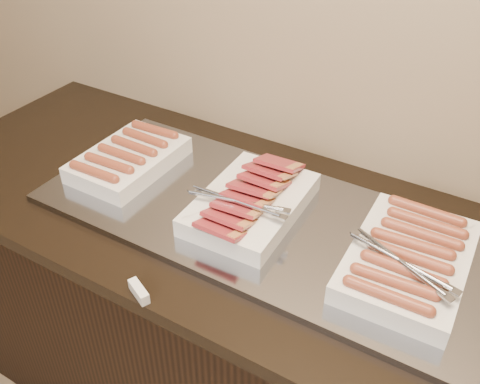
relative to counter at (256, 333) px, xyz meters
name	(u,v)px	position (x,y,z in m)	size (l,w,h in m)	color
counter	(256,333)	(0.00, 0.00, 0.00)	(2.06, 0.76, 0.90)	black
warming_tray	(267,221)	(0.02, 0.00, 0.46)	(1.20, 0.50, 0.02)	gray
dish_left	(129,158)	(-0.43, 0.00, 0.50)	(0.21, 0.32, 0.07)	white
dish_center	(250,202)	(-0.03, 0.00, 0.50)	(0.27, 0.37, 0.09)	white
dish_right	(408,259)	(0.38, 0.00, 0.50)	(0.27, 0.38, 0.08)	white
label_holder	(139,291)	(-0.10, -0.36, 0.46)	(0.07, 0.02, 0.03)	white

